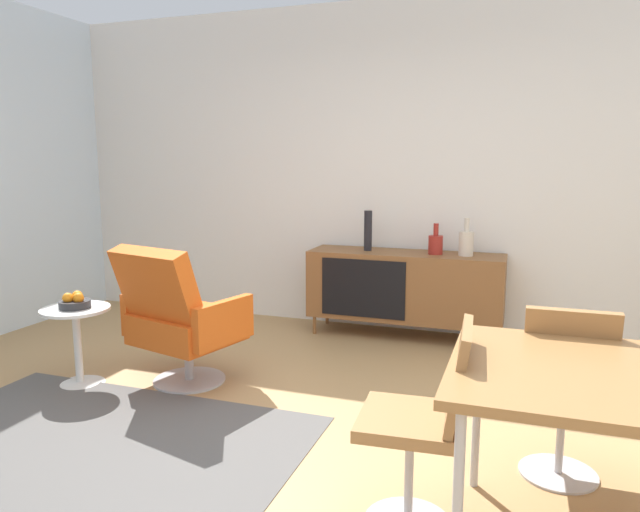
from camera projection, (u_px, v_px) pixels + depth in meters
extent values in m
plane|color=tan|center=(288.00, 466.00, 2.85)|extent=(8.32, 8.32, 0.00)
cube|color=white|center=(401.00, 169.00, 5.05)|extent=(6.80, 0.12, 2.80)
cube|color=brown|center=(405.00, 286.00, 4.89)|extent=(1.60, 0.44, 0.56)
cube|color=black|center=(363.00, 289.00, 4.78)|extent=(0.70, 0.01, 0.48)
cylinder|color=brown|center=(315.00, 325.00, 5.03)|extent=(0.03, 0.03, 0.16)
cylinder|color=brown|center=(494.00, 342.00, 4.55)|extent=(0.03, 0.03, 0.16)
cylinder|color=brown|center=(327.00, 315.00, 5.35)|extent=(0.03, 0.03, 0.16)
cylinder|color=brown|center=(496.00, 330.00, 4.86)|extent=(0.03, 0.03, 0.16)
cylinder|color=beige|center=(466.00, 244.00, 4.67)|extent=(0.12, 0.12, 0.19)
cylinder|color=beige|center=(467.00, 225.00, 4.65)|extent=(0.04, 0.04, 0.11)
cylinder|color=black|center=(368.00, 231.00, 4.92)|extent=(0.07, 0.07, 0.34)
cylinder|color=maroon|center=(436.00, 245.00, 4.75)|extent=(0.12, 0.12, 0.15)
cylinder|color=maroon|center=(436.00, 230.00, 4.73)|extent=(0.04, 0.04, 0.10)
cylinder|color=#B7B7BC|center=(457.00, 509.00, 1.91)|extent=(0.04, 0.04, 0.70)
cylinder|color=#B7B7BC|center=(477.00, 413.00, 2.63)|extent=(0.04, 0.04, 0.70)
cube|color=#9E7042|center=(410.00, 421.00, 2.33)|extent=(0.43, 0.43, 0.05)
cube|color=#9E7042|center=(459.00, 374.00, 2.25)|extent=(0.11, 0.39, 0.38)
cylinder|color=#B7B7BC|center=(409.00, 476.00, 2.37)|extent=(0.04, 0.04, 0.42)
cube|color=#9E7042|center=(564.00, 384.00, 2.71)|extent=(0.40, 0.40, 0.05)
cube|color=#9E7042|center=(570.00, 351.00, 2.51)|extent=(0.38, 0.09, 0.38)
cylinder|color=#B7B7BC|center=(561.00, 432.00, 2.75)|extent=(0.04, 0.04, 0.42)
cylinder|color=#B7B7BC|center=(558.00, 473.00, 2.78)|extent=(0.36, 0.36, 0.01)
cube|color=#D85919|center=(188.00, 327.00, 3.90)|extent=(0.72, 0.69, 0.20)
cube|color=#D85919|center=(157.00, 287.00, 3.65)|extent=(0.65, 0.41, 0.51)
cube|color=#D85919|center=(224.00, 323.00, 3.70)|extent=(0.18, 0.50, 0.28)
cube|color=#D85919|center=(154.00, 308.00, 4.07)|extent=(0.18, 0.50, 0.28)
cylinder|color=#B7B7BC|center=(189.00, 361.00, 3.94)|extent=(0.06, 0.06, 0.28)
cylinder|color=#B7B7BC|center=(190.00, 380.00, 3.96)|extent=(0.48, 0.48, 0.02)
cylinder|color=white|center=(75.00, 309.00, 3.83)|extent=(0.44, 0.44, 0.02)
cylinder|color=white|center=(78.00, 347.00, 3.88)|extent=(0.05, 0.05, 0.50)
cone|color=white|center=(80.00, 382.00, 3.91)|extent=(0.32, 0.32, 0.02)
cylinder|color=#262628|center=(75.00, 304.00, 3.83)|extent=(0.20, 0.20, 0.05)
sphere|color=orange|center=(78.00, 298.00, 3.80)|extent=(0.07, 0.07, 0.07)
sphere|color=orange|center=(77.00, 296.00, 3.86)|extent=(0.07, 0.07, 0.07)
sphere|color=orange|center=(68.00, 298.00, 3.80)|extent=(0.07, 0.07, 0.07)
cube|color=#595654|center=(75.00, 455.00, 2.96)|extent=(2.20, 1.70, 0.01)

